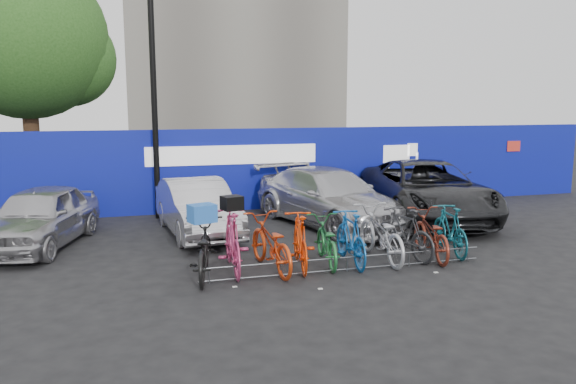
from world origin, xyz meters
name	(u,v)px	position (x,y,z in m)	size (l,w,h in m)	color
ground	(336,263)	(0.00, 0.00, 0.00)	(100.00, 100.00, 0.00)	black
hoarding	(266,169)	(0.01, 6.00, 1.20)	(22.00, 0.18, 2.40)	#0B1398
tree	(33,42)	(-6.77, 10.06, 5.07)	(5.40, 5.20, 7.80)	#382314
lamppost	(154,98)	(-3.20, 5.40, 3.27)	(0.25, 0.50, 6.11)	black
bike_rack	(347,263)	(0.00, -0.60, 0.16)	(5.60, 0.03, 0.30)	#595B60
car_0	(40,217)	(-5.85, 2.98, 0.67)	(1.59, 3.96, 1.35)	#A8A7AB
car_1	(197,207)	(-2.37, 3.24, 0.66)	(1.39, 3.99, 1.32)	#BABABF
car_2	(329,197)	(1.06, 3.37, 0.73)	(2.03, 5.00, 1.45)	#B3B3B8
car_3	(426,190)	(3.87, 3.40, 0.79)	(2.62, 5.69, 1.58)	black
bike_0	(203,250)	(-2.65, -0.21, 0.52)	(0.69, 1.97, 1.03)	black
bike_1	(232,241)	(-2.08, -0.02, 0.60)	(0.56, 1.99, 1.20)	#C3386C
bike_2	(270,244)	(-1.37, -0.13, 0.53)	(0.70, 2.01, 1.05)	red
bike_3	(300,241)	(-0.79, -0.14, 0.54)	(0.51, 1.81, 1.09)	#EB3A09
bike_4	(326,241)	(-0.21, -0.01, 0.47)	(0.62, 1.78, 0.94)	#1F7234
bike_5	(351,238)	(0.24, -0.17, 0.54)	(0.51, 1.79, 1.07)	#1157A8
bike_6	(380,234)	(0.94, -0.03, 0.54)	(0.72, 2.07, 1.08)	#ABACB3
bike_7	(405,233)	(1.48, -0.04, 0.53)	(0.50, 1.76, 1.06)	#2A2B2D
bike_8	(430,235)	(1.99, -0.17, 0.49)	(0.66, 1.88, 0.99)	maroon
bike_9	(450,230)	(2.54, -0.01, 0.52)	(0.49, 1.73, 1.04)	#105766
cargo_crate	(202,213)	(-2.65, -0.21, 1.20)	(0.46, 0.35, 0.33)	blue
cargo_topcase	(232,203)	(-2.08, -0.02, 1.33)	(0.35, 0.32, 0.26)	black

